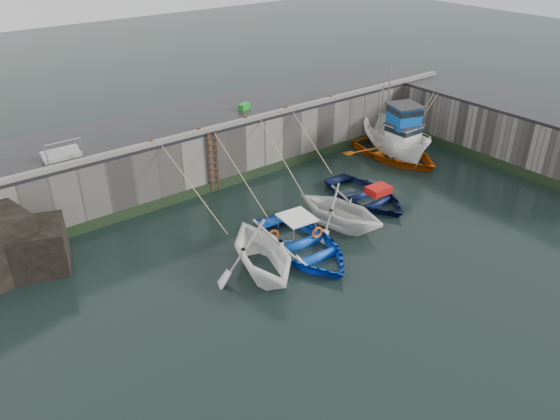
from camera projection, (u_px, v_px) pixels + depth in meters
ground at (387, 266)px, 22.03m from camera, size 120.00×120.00×0.00m
quay_back at (220, 140)px, 29.98m from camera, size 30.00×5.00×3.00m
quay_right at (533, 134)px, 30.76m from camera, size 5.00×15.00×3.00m
road_back at (219, 112)px, 29.21m from camera, size 30.00×5.00×0.16m
road_right at (540, 107)px, 30.00m from camera, size 5.00×15.00×0.16m
kerb_back at (243, 121)px, 27.49m from camera, size 30.00×0.30×0.20m
algae_back at (247, 176)px, 28.82m from camera, size 30.00×0.08×0.50m
algae_right at (503, 165)px, 30.02m from camera, size 0.08×15.00×0.50m
ladder at (214, 162)px, 27.07m from camera, size 0.51×0.08×3.20m
boat_near_white at (262, 271)px, 21.70m from camera, size 5.23×5.69×2.52m
boat_near_white_rope at (200, 222)px, 25.07m from camera, size 0.04×5.41×3.10m
boat_near_blue at (303, 251)px, 22.94m from camera, size 4.37×5.77×1.13m
boat_near_blue_rope at (239, 208)px, 26.28m from camera, size 0.04×5.31×3.10m
boat_near_blacktrim at (339, 225)px, 24.82m from camera, size 4.71×5.15×2.30m
boat_near_blacktrim_rope at (279, 190)px, 27.93m from camera, size 0.04×4.74×3.10m
boat_near_navy at (365, 200)px, 26.98m from camera, size 3.68×5.03×1.02m
boat_near_navy_rope at (313, 173)px, 29.74m from camera, size 0.04×3.93×3.10m
boat_far_white at (396, 140)px, 31.35m from camera, size 3.89×6.36×5.31m
boat_far_orange at (394, 150)px, 31.48m from camera, size 4.43×6.16×4.26m
fish_crate at (244, 106)px, 29.30m from camera, size 0.72×0.55×0.31m
railing at (61, 154)px, 23.54m from camera, size 1.60×1.05×1.00m
bollard_a at (151, 142)px, 24.88m from camera, size 0.18×0.18×0.28m
bollard_b at (199, 130)px, 26.21m from camera, size 0.18×0.18×0.28m
bollard_c at (245, 119)px, 27.65m from camera, size 0.18×0.18×0.28m
bollard_d at (286, 109)px, 29.03m from camera, size 0.18×0.18×0.28m
bollard_e at (330, 98)px, 30.74m from camera, size 0.18×0.18×0.28m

